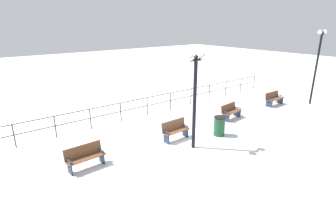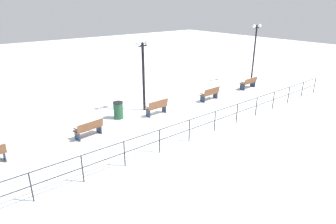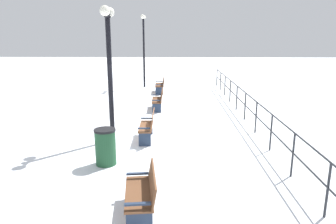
% 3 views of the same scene
% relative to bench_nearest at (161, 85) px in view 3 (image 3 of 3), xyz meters
% --- Properties ---
extents(ground_plane, '(80.00, 80.00, 0.00)m').
position_rel_bench_nearest_xyz_m(ground_plane, '(-0.04, 8.87, -0.47)').
color(ground_plane, white).
rests_on(ground_plane, ground).
extents(bench_nearest, '(0.61, 1.62, 0.87)m').
position_rel_bench_nearest_xyz_m(bench_nearest, '(0.00, 0.00, 0.00)').
color(bench_nearest, brown).
rests_on(bench_nearest, ground).
extents(bench_second, '(0.56, 1.53, 0.91)m').
position_rel_bench_nearest_xyz_m(bench_second, '(-0.10, 4.44, 0.01)').
color(bench_second, brown).
rests_on(bench_second, ground).
extents(bench_third, '(0.52, 1.43, 0.95)m').
position_rel_bench_nearest_xyz_m(bench_third, '(0.01, 8.87, 0.03)').
color(bench_third, brown).
rests_on(bench_third, ground).
extents(bench_fourth, '(0.74, 1.48, 0.87)m').
position_rel_bench_nearest_xyz_m(bench_fourth, '(-0.26, 13.30, -0.02)').
color(bench_fourth, brown).
rests_on(bench_fourth, ground).
extents(lamppost_near, '(0.27, 0.99, 4.66)m').
position_rel_bench_nearest_xyz_m(lamppost_near, '(1.18, -2.01, 2.73)').
color(lamppost_near, black).
rests_on(lamppost_near, ground).
extents(lamppost_middle, '(0.31, 0.95, 4.24)m').
position_rel_bench_nearest_xyz_m(lamppost_middle, '(1.18, 8.97, 2.42)').
color(lamppost_middle, black).
rests_on(lamppost_middle, ground).
extents(waterfront_railing, '(0.05, 23.33, 1.13)m').
position_rel_bench_nearest_xyz_m(waterfront_railing, '(-3.75, 8.87, 0.29)').
color(waterfront_railing, '#26282D').
rests_on(waterfront_railing, ground).
extents(trash_bin, '(0.57, 0.57, 0.99)m').
position_rel_bench_nearest_xyz_m(trash_bin, '(0.98, 10.92, 0.03)').
color(trash_bin, '#1E4C2D').
rests_on(trash_bin, ground).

